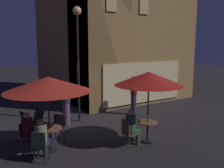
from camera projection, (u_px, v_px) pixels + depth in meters
ground_plane at (68, 126)px, 9.89m from camera, size 60.00×60.00×0.00m
cafe_building at (102, 40)px, 14.57m from camera, size 7.18×8.49×7.04m
street_lamp_near_corner at (78, 41)px, 10.01m from camera, size 0.36×0.36×4.76m
menu_sandwich_board at (33, 124)px, 8.62m from camera, size 0.78×0.69×0.98m
cafe_table_0 at (50, 134)px, 7.55m from camera, size 0.74×0.74×0.74m
cafe_table_1 at (147, 128)px, 8.24m from camera, size 0.67×0.67×0.71m
patio_umbrella_0 at (48, 84)px, 7.30m from camera, size 2.57×2.57×2.32m
patio_umbrella_1 at (149, 79)px, 7.98m from camera, size 2.23×2.23×2.39m
cafe_chair_0 at (59, 125)px, 8.30m from camera, size 0.57×0.57×0.92m
cafe_chair_1 at (25, 134)px, 7.58m from camera, size 0.56×0.56×0.88m
cafe_chair_2 at (40, 144)px, 6.79m from camera, size 0.54×0.54×0.91m
cafe_chair_3 at (128, 131)px, 7.83m from camera, size 0.41×0.41×0.91m
patron_seated_0 at (29, 129)px, 7.55m from camera, size 0.53×0.49×1.22m
patron_seated_1 at (42, 137)px, 6.90m from camera, size 0.50×0.52×1.26m
patron_seated_2 at (132, 125)px, 7.88m from camera, size 0.53×0.33×1.24m
patron_standing_3 at (134, 95)px, 11.42m from camera, size 0.30×0.30×1.83m
patron_standing_4 at (66, 104)px, 9.94m from camera, size 0.34×0.34×1.72m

